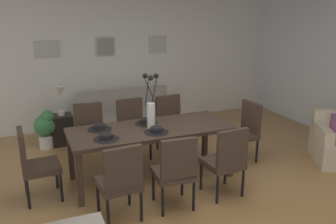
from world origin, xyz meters
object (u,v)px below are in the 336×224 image
object	(u,v)px
bowl_near_right	(99,126)
potted_plant	(46,127)
dining_chair_mid_right	(171,121)
bowl_near_left	(106,136)
side_table	(62,129)
framed_picture_left	(47,49)
dining_chair_near_left	(120,179)
dining_table	(151,133)
bowl_far_left	(156,129)
dining_chair_far_left	(175,169)
dining_chair_head_east	(245,129)
sofa	(128,120)
framed_picture_right	(158,44)
dining_chair_far_right	(132,126)
dining_chair_near_right	(90,131)
centerpiece_vase	(151,107)
dining_chair_mid_left	(226,159)
framed_picture_center	(105,47)
table_lamp	(59,94)
dining_chair_head_west	(34,162)

from	to	relation	value
bowl_near_right	potted_plant	bearing A→B (deg)	111.72
dining_chair_mid_right	potted_plant	distance (m)	2.11
dining_chair_mid_right	bowl_near_left	bearing A→B (deg)	-141.68
side_table	framed_picture_left	bearing A→B (deg)	96.69
dining_chair_near_left	bowl_near_left	xyz separation A→B (m)	(0.01, 0.67, 0.27)
dining_table	bowl_far_left	distance (m)	0.23
dining_chair_far_left	bowl_near_left	world-z (taller)	dining_chair_far_left
dining_chair_far_left	dining_chair_head_east	bearing A→B (deg)	29.87
dining_chair_mid_right	potted_plant	bearing A→B (deg)	154.60
dining_chair_head_east	sofa	world-z (taller)	dining_chair_head_east
framed_picture_right	potted_plant	bearing A→B (deg)	-160.53
dining_chair_far_right	framed_picture_right	size ratio (longest dim) A/B	2.55
dining_chair_mid_right	sofa	bearing A→B (deg)	112.33
dining_chair_far_left	bowl_near_right	xyz separation A→B (m)	(-0.64, 1.06, 0.27)
dining_chair_near_right	centerpiece_vase	xyz separation A→B (m)	(0.68, -0.82, 0.51)
centerpiece_vase	side_table	distance (m)	2.21
dining_chair_far_right	centerpiece_vase	bearing A→B (deg)	-89.02
dining_chair_mid_left	dining_chair_head_east	xyz separation A→B (m)	(0.85, 0.86, 0.00)
dining_chair_mid_right	dining_chair_near_right	bearing A→B (deg)	179.96
bowl_near_right	framed_picture_left	xyz separation A→B (m)	(-0.42, 2.36, 0.80)
dining_chair_far_left	dining_table	bearing A→B (deg)	88.64
centerpiece_vase	dining_chair_far_right	bearing A→B (deg)	90.98
dining_chair_far_right	framed_picture_center	distance (m)	2.02
dining_chair_far_right	dining_chair_head_east	xyz separation A→B (m)	(1.55, -0.81, 0.00)
dining_table	dining_chair_near_left	distance (m)	1.11
dining_chair_mid_right	framed_picture_center	xyz separation A→B (m)	(-0.63, 1.73, 1.07)
dining_chair_head_east	sofa	size ratio (longest dim) A/B	0.52
dining_table	centerpiece_vase	xyz separation A→B (m)	(0.00, 0.00, 0.35)
centerpiece_vase	bowl_near_left	size ratio (longest dim) A/B	4.32
centerpiece_vase	table_lamp	world-z (taller)	centerpiece_vase
dining_chair_far_right	framed_picture_left	distance (m)	2.28
bowl_near_left	dining_table	bearing A→B (deg)	16.75
dining_chair_near_right	side_table	bearing A→B (deg)	107.33
framed_picture_left	bowl_near_right	bearing A→B (deg)	-79.92
dining_chair_mid_right	bowl_far_left	size ratio (longest dim) A/B	5.41
dining_chair_far_left	framed_picture_right	size ratio (longest dim) A/B	2.55
dining_chair_near_left	dining_chair_far_right	world-z (taller)	same
dining_chair_mid_right	potted_plant	xyz separation A→B (m)	(-1.90, 0.90, -0.14)
dining_table	framed_picture_right	bearing A→B (deg)	67.11
bowl_near_right	side_table	world-z (taller)	bowl_near_right
dining_chair_mid_right	dining_chair_head_west	bearing A→B (deg)	-158.72
dining_chair_near_left	side_table	bearing A→B (deg)	96.82
centerpiece_vase	framed_picture_left	distance (m)	2.83
dining_table	dining_chair_far_left	world-z (taller)	dining_chair_far_left
dining_chair_head_east	framed_picture_right	size ratio (longest dim) A/B	2.55
dining_chair_far_left	dining_chair_head_west	size ratio (longest dim) A/B	1.00
dining_table	dining_chair_near_left	xyz separation A→B (m)	(-0.67, -0.87, -0.16)
dining_chair_far_right	framed_picture_right	bearing A→B (deg)	57.49
bowl_far_left	framed_picture_center	xyz separation A→B (m)	(-0.00, 2.75, 0.80)
dining_chair_mid_left	bowl_near_left	world-z (taller)	dining_chair_mid_left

